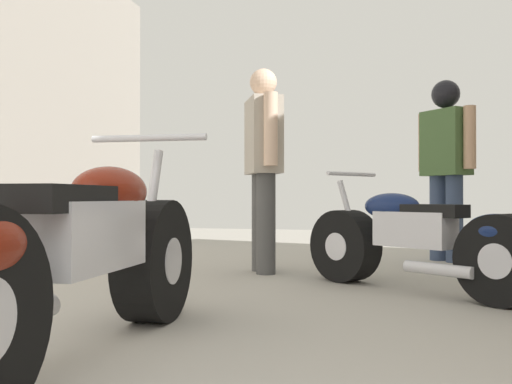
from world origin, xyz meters
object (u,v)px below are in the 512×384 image
motorcycle_maroon_cruiser (80,260)px  mechanic_with_helmet (446,153)px  motorcycle_black_naked (418,242)px  mechanic_in_blue (263,157)px

motorcycle_maroon_cruiser → mechanic_with_helmet: 4.25m
motorcycle_maroon_cruiser → motorcycle_black_naked: size_ratio=1.32×
motorcycle_maroon_cruiser → motorcycle_black_naked: 2.33m
mechanic_with_helmet → motorcycle_maroon_cruiser: bearing=-112.8°
motorcycle_black_naked → mechanic_in_blue: 1.55m
motorcycle_maroon_cruiser → mechanic_with_helmet: size_ratio=1.13×
motorcycle_black_naked → mechanic_in_blue: (-1.22, 0.71, 0.63)m
mechanic_in_blue → mechanic_with_helmet: size_ratio=0.96×
mechanic_in_blue → mechanic_with_helmet: 1.98m
motorcycle_maroon_cruiser → motorcycle_black_naked: (1.30, 1.93, -0.06)m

